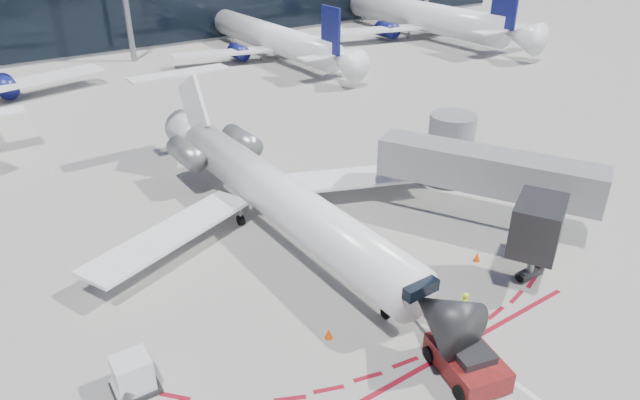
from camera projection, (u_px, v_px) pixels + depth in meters
ground at (318, 235)px, 33.92m from camera, size 260.00×260.00×0.00m
apron_centerline at (300, 222)px, 35.38m from camera, size 0.25×40.00×0.01m
apron_stop_bar at (464, 344)px, 25.53m from camera, size 14.00×0.25×0.01m
jet_bridge at (476, 168)px, 35.28m from camera, size 10.03×15.20×4.90m
regional_jet at (272, 191)px, 33.72m from camera, size 23.42×28.88×7.23m
pushback_tug at (467, 361)px, 23.69m from camera, size 3.03×5.63×1.43m
ramp_worker at (463, 308)px, 26.48m from camera, size 0.74×0.71×1.70m
uld_container at (133, 375)px, 22.73m from camera, size 1.83×1.58×1.67m
safety_cone_left at (329, 333)px, 25.80m from camera, size 0.38×0.38×0.52m
safety_cone_right at (477, 257)px, 31.38m from camera, size 0.38×0.38×0.53m
bg_airliner_2 at (270, 17)px, 71.04m from camera, size 30.53×32.33×9.88m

